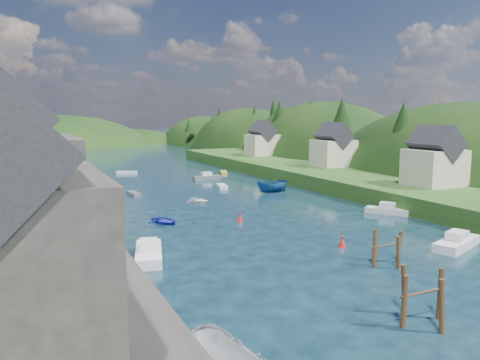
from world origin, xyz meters
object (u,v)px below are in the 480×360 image
piling_cluster_near (422,302)px  piling_cluster_far (387,252)px  channel_buoy_far (240,218)px  channel_buoy_near (342,242)px

piling_cluster_near → piling_cluster_far: piling_cluster_near is taller
piling_cluster_far → channel_buoy_far: size_ratio=2.96×
piling_cluster_far → channel_buoy_near: 5.63m
channel_buoy_far → channel_buoy_near: bearing=-72.3°
piling_cluster_near → channel_buoy_far: size_ratio=3.40×
channel_buoy_near → piling_cluster_far: bearing=-87.8°
channel_buoy_near → channel_buoy_far: 13.98m
piling_cluster_far → channel_buoy_near: (-0.21, 5.59, -0.58)m
piling_cluster_near → channel_buoy_near: bearing=69.3°
piling_cluster_far → channel_buoy_near: bearing=92.2°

